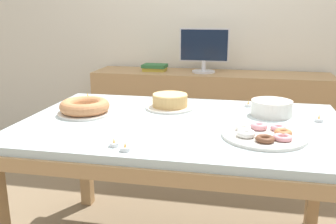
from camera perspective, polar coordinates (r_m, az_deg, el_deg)
The scene contains 14 objects.
wall_back at distance 3.54m, azimuth 7.21°, elevation 15.02°, with size 8.00×0.10×2.60m, color silver.
dining_table at distance 1.87m, azimuth 2.17°, elevation -4.04°, with size 1.60×1.05×0.77m.
sideboard at distance 3.37m, azimuth 6.30°, elevation -0.60°, with size 2.05×0.44×0.78m.
computer_monitor at distance 3.27m, azimuth 5.51°, elevation 9.31°, with size 0.42×0.20×0.38m.
book_stack at distance 3.36m, azimuth -2.03°, elevation 6.81°, with size 0.21×0.17×0.06m.
cake_chocolate_round at distance 2.08m, azimuth 0.31°, elevation 1.53°, with size 0.27×0.27×0.08m.
cake_golden_bundt at distance 2.01m, azimuth -12.57°, elevation 0.70°, with size 0.28×0.28×0.08m.
pastry_platter at distance 1.66m, azimuth 14.47°, elevation -3.36°, with size 0.36×0.36×0.04m.
plate_stack at distance 2.01m, azimuth 15.49°, elevation 0.60°, with size 0.21×0.21×0.08m.
tealight_near_cakes at distance 1.98m, azimuth 21.99°, elevation -1.11°, with size 0.04×0.04×0.04m.
tealight_centre at distance 2.37m, azimuth -12.14°, elevation 2.25°, with size 0.04×0.04×0.04m.
tealight_left_edge at distance 2.17m, azimuth 12.11°, elevation 1.07°, with size 0.04×0.04×0.04m.
tealight_near_front at distance 1.52m, azimuth -8.21°, elevation -4.84°, with size 0.04×0.04×0.04m.
tealight_right_edge at distance 1.46m, azimuth -6.54°, elevation -5.55°, with size 0.04×0.04×0.04m.
Camera 1 is at (0.28, -1.74, 1.30)m, focal length 40.00 mm.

